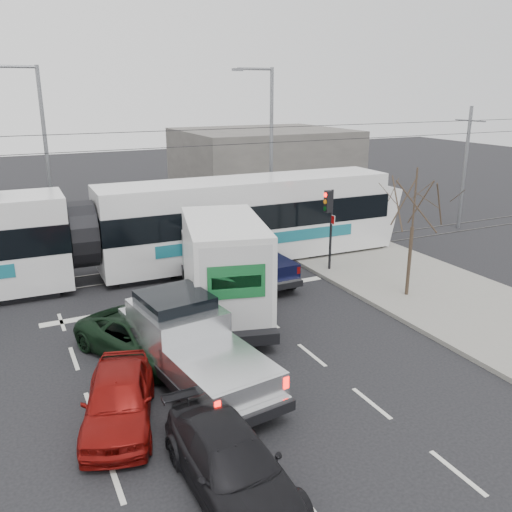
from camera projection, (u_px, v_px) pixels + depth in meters
name	position (u px, v px, depth m)	size (l,w,h in m)	color
ground	(263.00, 367.00, 16.13)	(120.00, 120.00, 0.00)	black
sidewalk_right	(482.00, 312.00, 19.86)	(6.00, 60.00, 0.15)	gray
rails	(165.00, 270.00, 24.72)	(60.00, 1.60, 0.03)	#33302D
building_right	(263.00, 163.00, 41.01)	(12.00, 10.00, 5.00)	#67625D
bare_tree	(414.00, 204.00, 20.32)	(2.40, 2.40, 5.00)	#47382B
traffic_signal	(329.00, 213.00, 23.60)	(0.44, 0.44, 3.60)	black
street_lamp_near	(268.00, 142.00, 29.69)	(2.38, 0.25, 9.00)	slate
street_lamp_far	(42.00, 148.00, 26.62)	(2.38, 0.25, 9.00)	slate
catenary	(161.00, 186.00, 23.57)	(60.00, 0.20, 7.00)	black
tram	(81.00, 236.00, 22.39)	(28.98, 3.57, 5.90)	white
silver_pickup	(189.00, 341.00, 15.21)	(2.97, 6.55, 2.30)	black
box_truck	(222.00, 267.00, 19.36)	(4.29, 7.75, 3.68)	black
navy_pickup	(250.00, 255.00, 23.29)	(2.10, 5.15, 2.15)	black
green_car	(142.00, 338.00, 16.53)	(2.15, 4.66, 1.29)	black
red_car	(119.00, 398.00, 13.23)	(1.63, 4.06, 1.38)	maroon
dark_car	(231.00, 464.00, 10.99)	(1.80, 4.44, 1.29)	black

